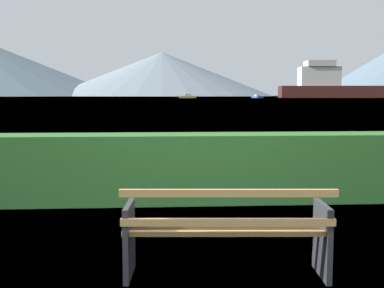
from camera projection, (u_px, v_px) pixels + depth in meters
ground_plane at (225, 275)px, 4.46m from camera, size 1400.00×1400.00×0.00m
water_surface at (163, 97)px, 309.22m from camera, size 620.00×620.00×0.00m
park_bench at (226, 231)px, 4.35m from camera, size 1.89×0.68×0.87m
hedge_row at (199, 168)px, 7.51m from camera, size 11.75×0.78×1.06m
cargo_ship_large at (371, 88)px, 252.56m from camera, size 113.86×26.48×19.27m
fishing_boat_near at (188, 97)px, 229.38m from camera, size 7.95×2.48×2.04m
tender_far at (257, 97)px, 241.95m from camera, size 4.61×9.33×1.68m
distant_hills at (71, 63)px, 567.74m from camera, size 909.59×426.42×85.02m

